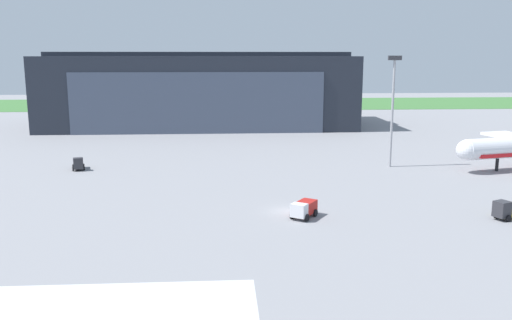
% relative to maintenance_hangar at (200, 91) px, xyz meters
% --- Properties ---
extents(ground_plane, '(440.00, 440.00, 0.00)m').
position_rel_maintenance_hangar_xyz_m(ground_plane, '(14.47, -89.74, -10.09)').
color(ground_plane, gray).
extents(grass_field_strip, '(440.00, 56.00, 0.08)m').
position_rel_maintenance_hangar_xyz_m(grass_field_strip, '(14.47, 69.44, -10.05)').
color(grass_field_strip, '#3E7338').
rests_on(grass_field_strip, ground_plane).
extents(maintenance_hangar, '(86.15, 36.01, 21.09)m').
position_rel_maintenance_hangar_xyz_m(maintenance_hangar, '(0.00, 0.00, 0.00)').
color(maintenance_hangar, '#232833').
rests_on(maintenance_hangar, ground_plane).
extents(ops_van, '(2.83, 4.26, 2.35)m').
position_rel_maintenance_hangar_xyz_m(ops_van, '(-19.68, -61.37, -8.96)').
color(ops_van, '#2D2D33').
rests_on(ops_van, ground_plane).
extents(fuel_bowser, '(5.32, 3.55, 2.41)m').
position_rel_maintenance_hangar_xyz_m(fuel_bowser, '(41.85, -94.85, -8.94)').
color(fuel_bowser, '#2D2D33').
rests_on(fuel_bowser, ground_plane).
extents(baggage_tug, '(3.92, 4.51, 2.12)m').
position_rel_maintenance_hangar_xyz_m(baggage_tug, '(16.20, -92.82, -8.89)').
color(baggage_tug, silver).
rests_on(baggage_tug, ground_plane).
extents(apron_light_mast, '(2.40, 0.50, 20.08)m').
position_rel_maintenance_hangar_xyz_m(apron_light_mast, '(36.83, -62.45, 1.61)').
color(apron_light_mast, '#99999E').
rests_on(apron_light_mast, ground_plane).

